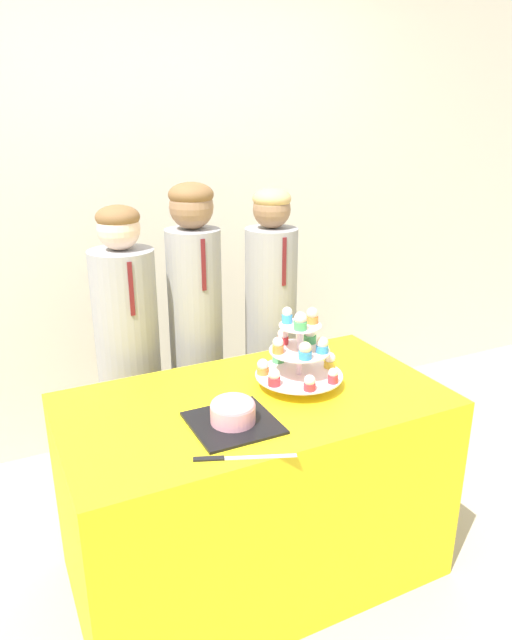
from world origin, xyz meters
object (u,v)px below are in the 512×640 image
Objects in this scene: round_cake at (233,413)px; student_1 at (197,348)px; cupcake_stand at (299,353)px; cake_knife at (228,458)px; student_2 at (270,342)px; student_0 at (130,373)px.

student_1 is (0.16, 0.76, -0.08)m from round_cake.
round_cake is at bearing -155.48° from cupcake_stand.
cupcake_stand is at bearing -73.34° from student_1.
cake_knife is 0.21× the size of student_2.
cupcake_stand is (0.44, 0.33, 0.13)m from cake_knife.
cupcake_stand is 0.82m from student_0.
round_cake is 0.94× the size of cake_knife.
cake_knife is at bearing -105.09° from student_1.
student_0 is (-0.50, 0.61, -0.24)m from cupcake_stand.
student_0 is at bearing 180.00° from student_1.
student_0 is at bearing 115.29° from cake_knife.
cupcake_stand is 0.23× the size of student_2.
cake_knife is at bearing -142.62° from cupcake_stand.
student_1 is (0.25, 0.94, -0.04)m from cake_knife.
round_cake is 0.78m from student_1.
cake_knife is at bearing -124.04° from student_2.
student_1 is at bearing 96.60° from cake_knife.
cupcake_stand is at bearing 59.06° from cake_knife.
cupcake_stand is at bearing -108.21° from student_2.
student_2 is (0.20, 0.61, -0.21)m from cupcake_stand.
student_1 is at bearing 106.66° from cupcake_stand.
round_cake is 0.19× the size of student_2.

